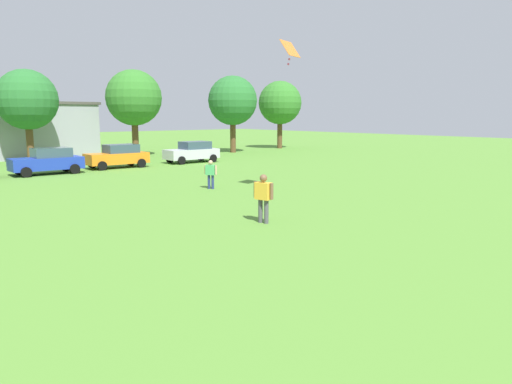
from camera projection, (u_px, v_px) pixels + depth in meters
name	position (u px, v px, depth m)	size (l,w,h in m)	color
adult_bystander	(263.00, 194.00, 16.47)	(0.44, 0.80, 1.72)	#4C4C51
bystander_near_trees	(211.00, 172.00, 24.23)	(0.47, 0.63, 1.48)	navy
kite	(290.00, 50.00, 21.52)	(1.28, 0.89, 1.11)	orange
parked_car_blue_2	(48.00, 161.00, 30.34)	(4.30, 2.02, 1.68)	#1E38AD
parked_car_orange_3	(118.00, 156.00, 34.02)	(4.30, 2.02, 1.68)	orange
parked_car_silver_4	(192.00, 152.00, 37.93)	(4.30, 2.02, 1.68)	silver
tree_center_left	(27.00, 100.00, 36.93)	(4.69, 4.69, 7.31)	brown
tree_center_right	(134.00, 98.00, 42.92)	(5.04, 5.04, 7.85)	brown
tree_right	(233.00, 101.00, 47.62)	(4.94, 4.94, 7.69)	brown
tree_far_right	(280.00, 103.00, 53.80)	(4.89, 4.89, 7.62)	brown
house_left	(33.00, 129.00, 42.99)	(10.17, 6.89, 4.95)	#9999A3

